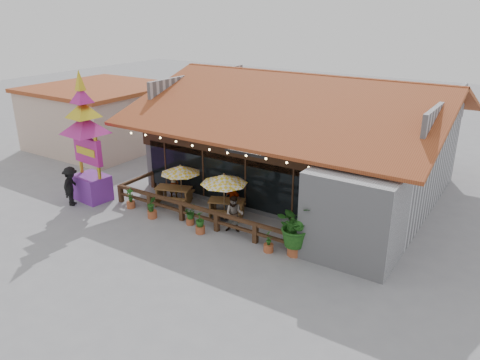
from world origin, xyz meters
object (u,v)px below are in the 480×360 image
Objects in this scene: thai_sign_tower at (85,129)px; tropical_plant at (296,226)px; umbrella_right at (224,179)px; picnic_table_left at (174,192)px; pedestrian at (71,186)px; picnic_table_right at (227,205)px; umbrella_left at (180,170)px.

thai_sign_tower is 11.58m from tropical_plant.
umbrella_right is at bearing 13.18° from thai_sign_tower.
picnic_table_left is 5.04m from pedestrian.
umbrella_right is 1.56m from picnic_table_right.
pedestrian is at bearing -172.22° from tropical_plant.
thai_sign_tower is at bearing -166.82° from umbrella_right.
umbrella_right is (2.82, -0.32, 0.17)m from umbrella_left.
tropical_plant is at bearing -11.47° from umbrella_left.
pedestrian is at bearing -144.25° from picnic_table_left.
umbrella_right is 7.91m from pedestrian.
tropical_plant is (7.03, -1.43, -0.58)m from umbrella_left.
umbrella_right is 1.10× the size of picnic_table_right.
picnic_table_left is 1.08× the size of pedestrian.
pedestrian is (-7.37, -2.69, -1.03)m from umbrella_right.
umbrella_left is at bearing -82.95° from pedestrian.
thai_sign_tower is 3.54× the size of pedestrian.
picnic_table_left is (-0.47, -0.07, -1.29)m from umbrella_left.
tropical_plant is at bearing -108.66° from pedestrian.
umbrella_right is at bearing -6.41° from umbrella_left.
pedestrian is at bearing -156.46° from picnic_table_right.
tropical_plant is at bearing -19.52° from picnic_table_right.
picnic_table_right is 1.06× the size of pedestrian.
picnic_table_left is 5.30m from thai_sign_tower.
picnic_table_right is (2.65, 0.13, -1.31)m from umbrella_left.
picnic_table_left is 0.31× the size of thai_sign_tower.
tropical_plant is 1.12× the size of pedestrian.
umbrella_right is 1.05× the size of tropical_plant.
picnic_table_right is 7.86m from pedestrian.
umbrella_right is at bearing -4.28° from picnic_table_left.
thai_sign_tower reaches higher than picnic_table_left.
picnic_table_right is (-0.17, 0.44, -1.48)m from umbrella_right.
pedestrian is (-11.58, -1.58, -0.28)m from tropical_plant.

